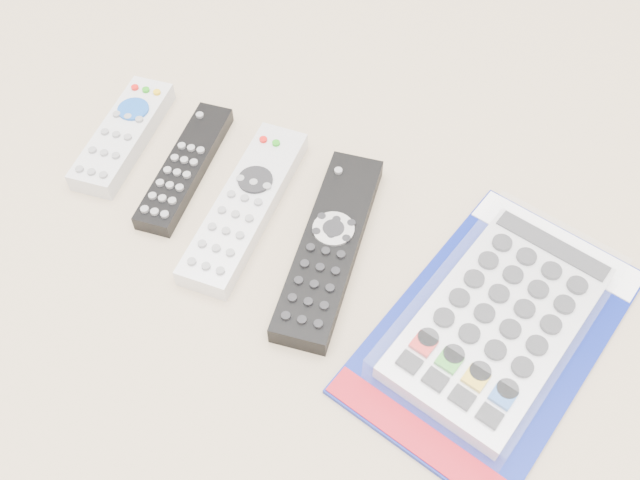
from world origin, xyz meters
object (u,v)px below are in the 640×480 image
at_px(remote_small_grey, 123,135).
at_px(remote_slim_black, 185,167).
at_px(remote_large_black, 330,246).
at_px(jumbo_remote_packaged, 499,320).
at_px(remote_silver_dvd, 245,206).

relative_size(remote_small_grey, remote_slim_black, 0.94).
distance_m(remote_large_black, jumbo_remote_packaged, 0.18).
xyz_separation_m(remote_small_grey, jumbo_remote_packaged, (0.47, -0.04, 0.01)).
height_order(remote_slim_black, jumbo_remote_packaged, jumbo_remote_packaged).
bearing_deg(remote_silver_dvd, jumbo_remote_packaged, -9.27).
distance_m(remote_small_grey, remote_silver_dvd, 0.18).
bearing_deg(remote_large_black, jumbo_remote_packaged, -13.50).
height_order(remote_small_grey, remote_large_black, same).
bearing_deg(jumbo_remote_packaged, remote_small_grey, -174.07).
distance_m(remote_silver_dvd, jumbo_remote_packaged, 0.29).
height_order(remote_silver_dvd, jumbo_remote_packaged, jumbo_remote_packaged).
height_order(remote_large_black, jumbo_remote_packaged, jumbo_remote_packaged).
height_order(remote_slim_black, remote_large_black, remote_large_black).
bearing_deg(remote_small_grey, remote_slim_black, -14.73).
bearing_deg(remote_small_grey, remote_silver_dvd, -18.31).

